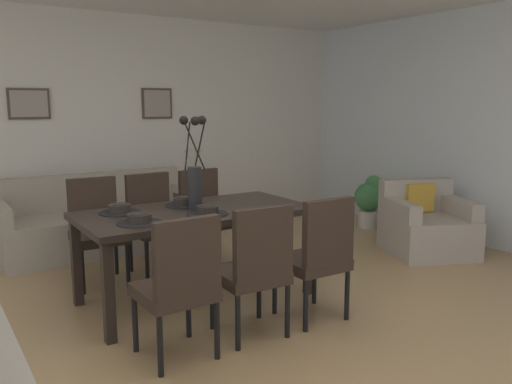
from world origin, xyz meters
The scene contains 26 objects.
ground_plane centered at (0.00, 0.00, 0.00)m, with size 9.00×9.00×0.00m, color tan.
back_wall_panel centered at (0.00, 3.25, 1.30)m, with size 9.00×0.10×2.60m, color silver.
side_window_wall centered at (3.65, 0.40, 1.30)m, with size 0.10×6.30×2.60m, color white.
dining_table centered at (0.21, 0.70, 0.66)m, with size 1.80×0.92×0.74m.
dining_chair_near_left centered at (-0.33, -0.17, 0.51)m, with size 0.45×0.45×0.92m.
dining_chair_near_right centered at (-0.33, 1.57, 0.51)m, with size 0.47×0.47×0.92m.
dining_chair_far_left centered at (0.22, -0.15, 0.51)m, with size 0.46×0.46×0.92m.
dining_chair_far_right centered at (0.20, 1.56, 0.51)m, with size 0.45×0.45×0.92m.
dining_chair_mid_left centered at (0.76, -0.16, 0.51)m, with size 0.44×0.44×0.92m.
dining_chair_mid_right centered at (0.74, 1.56, 0.51)m, with size 0.46×0.46×0.92m.
centerpiece_vase centered at (0.22, 0.71, 1.02)m, with size 0.21×0.23×0.73m.
placemat_near_left centered at (-0.33, 0.50, 0.74)m, with size 0.32×0.32×0.01m, color black.
bowl_near_left centered at (-0.33, 0.50, 0.78)m, with size 0.17×0.17×0.07m.
placemat_near_right centered at (-0.33, 0.91, 0.74)m, with size 0.32×0.32×0.01m, color black.
bowl_near_right centered at (-0.33, 0.91, 0.78)m, with size 0.17×0.17×0.07m.
placemat_far_left centered at (0.21, 0.50, 0.74)m, with size 0.32×0.32×0.01m, color black.
bowl_far_left centered at (0.21, 0.50, 0.78)m, with size 0.17×0.17×0.07m.
placemat_far_right centered at (0.21, 0.91, 0.74)m, with size 0.32×0.32×0.01m, color black.
bowl_far_right centered at (0.21, 0.91, 0.78)m, with size 0.17×0.17×0.07m.
sofa centered at (0.01, 2.59, 0.28)m, with size 2.04×0.84×0.80m.
side_table centered at (1.11, 2.55, 0.26)m, with size 0.36×0.36×0.52m, color #33261E.
table_lamp centered at (1.11, 2.55, 0.89)m, with size 0.22×0.22×0.51m.
armchair centered at (2.86, 0.58, 0.29)m, with size 1.05×1.05×0.75m.
framed_picture_left centered at (-0.52, 3.18, 1.56)m, with size 0.43×0.03×0.33m.
framed_picture_center centered at (0.95, 3.18, 1.56)m, with size 0.39×0.03×0.37m.
potted_plant centered at (3.16, 1.72, 0.37)m, with size 0.36×0.36×0.67m.
Camera 1 is at (-1.61, -2.98, 1.58)m, focal length 36.97 mm.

